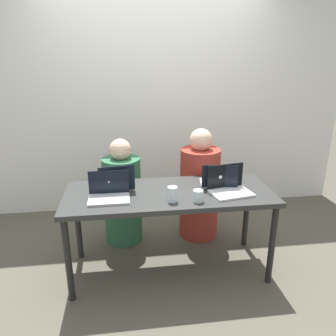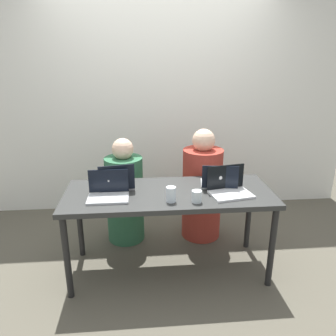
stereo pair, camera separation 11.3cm
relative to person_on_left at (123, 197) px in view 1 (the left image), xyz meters
The scene contains 11 objects.
ground_plane 0.82m from the person_on_left, 55.31° to the right, with size 12.00×12.00×0.00m, color #514D41.
back_wall 1.20m from the person_on_left, 64.25° to the left, with size 4.50×0.10×2.54m, color silver.
desk 0.70m from the person_on_left, 55.31° to the right, with size 1.67×0.67×0.73m.
person_on_left is the anchor object (origin of this frame).
person_on_right 0.77m from the person_on_left, ahead, with size 0.40×0.40×1.12m.
laptop_front_right 1.11m from the person_on_left, 36.41° to the right, with size 0.35×0.28×0.22m.
laptop_back_right 1.00m from the person_on_left, 30.88° to the right, with size 0.32×0.26×0.21m.
laptop_back_left 0.55m from the person_on_left, 95.34° to the right, with size 0.32×0.29×0.23m.
laptop_front_left 0.71m from the person_on_left, 98.26° to the right, with size 0.31×0.24×0.20m.
water_glass_right 1.01m from the person_on_left, 53.16° to the right, with size 0.08×0.08×0.09m.
water_glass_center 0.89m from the person_on_left, 62.73° to the right, with size 0.07×0.07×0.12m.
Camera 1 is at (-0.33, -2.41, 1.77)m, focal length 35.00 mm.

